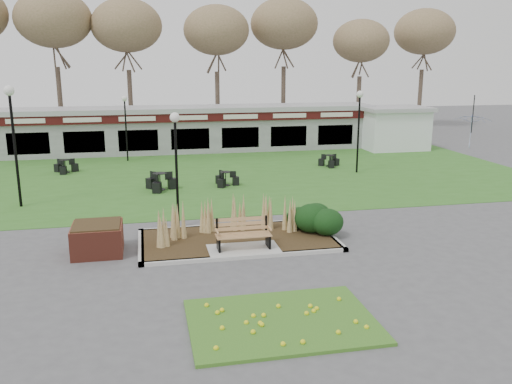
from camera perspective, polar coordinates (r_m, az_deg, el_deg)
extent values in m
plane|color=#515154|center=(16.75, -1.22, -6.54)|extent=(100.00, 100.00, 0.00)
cube|color=#336B22|center=(28.20, -5.71, 1.77)|extent=(34.00, 16.00, 0.02)
cube|color=#307020|center=(12.61, 2.73, -13.44)|extent=(4.20, 3.00, 0.08)
cube|color=#2E2112|center=(17.84, -1.94, -5.06)|extent=(6.22, 3.22, 0.12)
cube|color=#B7B7B2|center=(16.35, -0.96, -6.83)|extent=(6.40, 0.18, 0.12)
cube|color=#B7B7B2|center=(19.35, -2.76, -3.56)|extent=(6.40, 0.18, 0.12)
cube|color=#B7B7B2|center=(17.61, -12.00, -5.61)|extent=(0.18, 3.40, 0.12)
cube|color=#B7B7B2|center=(18.59, 7.58, -4.39)|extent=(0.18, 3.40, 0.12)
cube|color=#B7B7B2|center=(16.86, -1.32, -6.16)|extent=(2.20, 1.20, 0.13)
cone|color=#A18E50|center=(17.82, -8.21, -3.07)|extent=(0.36, 0.36, 1.15)
cone|color=#A18E50|center=(18.29, -5.16, -2.55)|extent=(0.36, 0.36, 1.15)
cone|color=#A18E50|center=(18.63, -1.87, -2.20)|extent=(0.36, 0.36, 1.15)
cone|color=#A18E50|center=(18.61, 0.97, -2.21)|extent=(0.36, 0.36, 1.15)
cone|color=#A18E50|center=(18.42, 3.67, -2.40)|extent=(0.36, 0.36, 1.15)
cone|color=#A18E50|center=(17.04, -9.71, -3.91)|extent=(0.36, 0.36, 1.15)
ellipsoid|color=black|center=(18.46, 5.93, -2.76)|extent=(1.21, 1.10, 0.99)
ellipsoid|color=black|center=(18.24, 7.50, -3.15)|extent=(1.10, 1.00, 0.90)
ellipsoid|color=black|center=(19.03, 6.33, -2.46)|extent=(1.06, 0.96, 0.86)
ellipsoid|color=black|center=(18.87, 4.59, -2.72)|extent=(0.92, 0.84, 0.76)
cube|color=#AB784D|center=(16.70, -1.33, -4.56)|extent=(1.70, 0.57, 0.04)
cube|color=#AB784D|center=(16.91, -1.52, -3.34)|extent=(1.70, 0.13, 0.44)
cube|color=black|center=(16.66, -3.97, -5.44)|extent=(0.06, 0.55, 0.42)
cube|color=black|center=(16.92, 1.28, -5.10)|extent=(0.06, 0.55, 0.42)
cube|color=black|center=(16.79, -4.14, -3.60)|extent=(0.06, 0.06, 0.50)
cube|color=black|center=(17.06, 1.06, -3.29)|extent=(0.06, 0.06, 0.50)
cube|color=#AB784D|center=(16.51, -4.13, -4.16)|extent=(0.05, 0.50, 0.04)
cube|color=#AB784D|center=(16.79, 1.44, -3.82)|extent=(0.05, 0.50, 0.04)
cube|color=brown|center=(17.37, -16.33, -4.79)|extent=(1.50, 1.50, 0.90)
cube|color=#2E2112|center=(17.23, -16.44, -3.31)|extent=(1.40, 1.40, 0.06)
cube|color=gray|center=(35.85, -7.15, 6.36)|extent=(24.00, 3.00, 2.60)
cube|color=#400E0D|center=(34.20, -6.98, 7.79)|extent=(24.00, 0.18, 0.55)
cube|color=#B6B5BA|center=(35.70, -7.22, 8.67)|extent=(24.60, 3.40, 0.30)
cube|color=silver|center=(34.09, -6.97, 7.77)|extent=(22.00, 0.02, 0.28)
cube|color=black|center=(34.46, -6.93, 5.57)|extent=(22.00, 0.10, 1.30)
cube|color=white|center=(37.51, 14.27, 6.37)|extent=(4.00, 3.00, 2.60)
cube|color=#B6B5BA|center=(37.37, 14.39, 8.50)|extent=(4.40, 3.40, 0.25)
cylinder|color=#47382B|center=(44.00, -20.00, 8.68)|extent=(0.36, 0.36, 5.17)
ellipsoid|color=brown|center=(43.97, -20.64, 16.22)|extent=(5.24, 5.24, 3.93)
cylinder|color=#47382B|center=(43.57, -12.08, 9.15)|extent=(0.36, 0.36, 5.17)
ellipsoid|color=brown|center=(43.54, -12.48, 16.78)|extent=(5.24, 5.24, 3.93)
cylinder|color=#47382B|center=(43.97, -4.14, 9.45)|extent=(0.36, 0.36, 5.17)
ellipsoid|color=brown|center=(43.93, -4.28, 17.02)|extent=(5.24, 5.24, 3.93)
cylinder|color=#47382B|center=(45.16, 3.53, 9.57)|extent=(0.36, 0.36, 5.17)
ellipsoid|color=brown|center=(45.12, 3.64, 16.94)|extent=(5.24, 5.24, 3.93)
cylinder|color=#47382B|center=(47.09, 10.69, 9.53)|extent=(0.36, 0.36, 5.17)
ellipsoid|color=brown|center=(47.06, 11.01, 16.59)|extent=(5.24, 5.24, 3.93)
cylinder|color=#47382B|center=(49.68, 17.19, 9.36)|extent=(0.36, 0.36, 5.17)
ellipsoid|color=brown|center=(49.64, 17.68, 16.05)|extent=(5.24, 5.24, 3.93)
cylinder|color=black|center=(23.58, -23.99, 3.84)|extent=(0.11, 0.11, 4.48)
sphere|color=white|center=(23.34, -24.57, 9.69)|extent=(0.40, 0.40, 0.40)
cylinder|color=black|center=(19.09, -8.34, 1.71)|extent=(0.09, 0.09, 3.76)
sphere|color=white|center=(18.78, -8.55, 7.78)|extent=(0.34, 0.34, 0.34)
cylinder|color=black|center=(28.92, 10.71, 5.86)|extent=(0.10, 0.10, 3.95)
sphere|color=white|center=(28.72, 10.90, 10.08)|extent=(0.36, 0.36, 0.36)
cylinder|color=black|center=(32.72, -13.50, 6.22)|extent=(0.09, 0.09, 3.52)
sphere|color=white|center=(32.54, -13.69, 9.53)|extent=(0.32, 0.32, 0.32)
cylinder|color=black|center=(25.75, -3.21, 0.73)|extent=(0.39, 0.39, 0.03)
cylinder|color=black|center=(25.68, -3.22, 1.41)|extent=(0.04, 0.04, 0.63)
cylinder|color=black|center=(25.61, -3.23, 2.12)|extent=(0.53, 0.53, 0.02)
cube|color=black|center=(25.76, -2.15, 1.18)|extent=(0.31, 0.31, 0.40)
cube|color=black|center=(26.09, -3.84, 1.32)|extent=(0.40, 0.40, 0.40)
cube|color=black|center=(25.28, -3.66, 0.92)|extent=(0.41, 0.41, 0.40)
cylinder|color=black|center=(30.42, -19.39, 1.98)|extent=(0.40, 0.40, 0.03)
cylinder|color=black|center=(30.36, -19.44, 2.58)|extent=(0.05, 0.05, 0.66)
cylinder|color=black|center=(30.30, -19.49, 3.20)|extent=(0.55, 0.55, 0.02)
cube|color=black|center=(30.53, -18.52, 2.46)|extent=(0.41, 0.41, 0.42)
cube|color=black|center=(30.72, -20.11, 2.40)|extent=(0.43, 0.43, 0.42)
cube|color=black|center=(29.90, -19.63, 2.15)|extent=(0.34, 0.34, 0.42)
cylinder|color=black|center=(25.19, -10.03, 0.25)|extent=(0.46, 0.46, 0.03)
cylinder|color=black|center=(25.11, -10.07, 1.08)|extent=(0.05, 0.05, 0.76)
cylinder|color=black|center=(25.03, -10.11, 1.95)|extent=(0.63, 0.63, 0.03)
cube|color=black|center=(25.29, -8.80, 0.88)|extent=(0.43, 0.43, 0.48)
cube|color=black|center=(25.54, -10.99, 0.92)|extent=(0.51, 0.51, 0.48)
cube|color=black|center=(24.59, -10.38, 0.45)|extent=(0.44, 0.44, 0.48)
cylinder|color=black|center=(30.67, 7.73, 2.72)|extent=(0.38, 0.38, 0.03)
cylinder|color=black|center=(30.61, 7.75, 3.28)|extent=(0.04, 0.04, 0.62)
cylinder|color=black|center=(30.56, 7.77, 3.87)|extent=(0.52, 0.52, 0.02)
cube|color=black|center=(30.95, 8.40, 3.15)|extent=(0.38, 0.38, 0.40)
cube|color=black|center=(30.78, 6.90, 3.14)|extent=(0.41, 0.41, 0.40)
cube|color=black|center=(30.18, 7.92, 2.89)|extent=(0.33, 0.33, 0.40)
cylinder|color=black|center=(34.46, 21.63, 4.88)|extent=(0.06, 0.06, 2.20)
imported|color=#3149AC|center=(34.38, 21.72, 5.95)|extent=(2.61, 2.64, 2.01)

